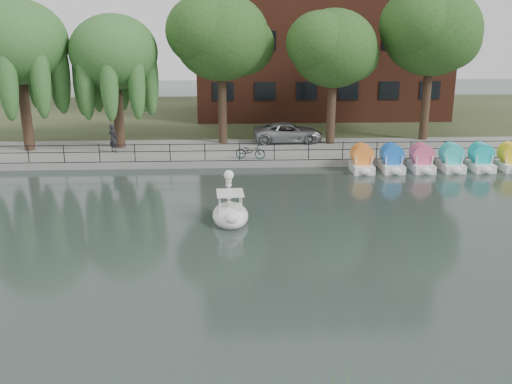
{
  "coord_description": "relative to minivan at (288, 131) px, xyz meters",
  "views": [
    {
      "loc": [
        -0.59,
        -18.81,
        8.37
      ],
      "look_at": [
        0.5,
        4.0,
        1.3
      ],
      "focal_mm": 40.0,
      "sensor_mm": 36.0,
      "label": 1
    }
  ],
  "objects": [
    {
      "name": "ground_plane",
      "position": [
        -3.29,
        -17.99,
        -1.13
      ],
      "size": [
        120.0,
        120.0,
        0.0
      ],
      "primitive_type": "plane",
      "color": "#3E4F4A"
    },
    {
      "name": "promenade",
      "position": [
        -3.29,
        -1.99,
        -0.93
      ],
      "size": [
        40.0,
        6.0,
        0.4
      ],
      "primitive_type": "cube",
      "color": "gray",
      "rests_on": "ground_plane"
    },
    {
      "name": "kerb",
      "position": [
        -3.29,
        -4.94,
        -0.93
      ],
      "size": [
        40.0,
        0.25,
        0.4
      ],
      "primitive_type": "cube",
      "color": "gray",
      "rests_on": "ground_plane"
    },
    {
      "name": "land_strip",
      "position": [
        -3.29,
        12.01,
        -0.95
      ],
      "size": [
        60.0,
        22.0,
        0.36
      ],
      "primitive_type": "cube",
      "color": "#47512D",
      "rests_on": "ground_plane"
    },
    {
      "name": "railing",
      "position": [
        -3.29,
        -4.74,
        0.02
      ],
      "size": [
        32.0,
        0.05,
        1.0
      ],
      "color": "black",
      "rests_on": "promenade"
    },
    {
      "name": "apartment_building",
      "position": [
        3.71,
        11.98,
        8.23
      ],
      "size": [
        20.0,
        10.07,
        18.0
      ],
      "color": "#4C1E16",
      "rests_on": "land_strip"
    },
    {
      "name": "willow_left",
      "position": [
        -16.29,
        -1.49,
        5.74
      ],
      "size": [
        5.88,
        5.88,
        9.01
      ],
      "color": "#473323",
      "rests_on": "promenade"
    },
    {
      "name": "willow_mid",
      "position": [
        -10.79,
        -0.99,
        5.12
      ],
      "size": [
        5.32,
        5.32,
        8.15
      ],
      "color": "#473323",
      "rests_on": "promenade"
    },
    {
      "name": "broadleaf_center",
      "position": [
        -4.29,
        0.01,
        5.93
      ],
      "size": [
        6.0,
        6.0,
        9.25
      ],
      "color": "#473323",
      "rests_on": "promenade"
    },
    {
      "name": "broadleaf_right",
      "position": [
        2.71,
        -0.49,
        5.26
      ],
      "size": [
        5.4,
        5.4,
        8.32
      ],
      "color": "#473323",
      "rests_on": "promenade"
    },
    {
      "name": "broadleaf_far",
      "position": [
        9.21,
        0.51,
        6.27
      ],
      "size": [
        6.3,
        6.3,
        9.71
      ],
      "color": "#473323",
      "rests_on": "promenade"
    },
    {
      "name": "minivan",
      "position": [
        0.0,
        0.0,
        0.0
      ],
      "size": [
        2.5,
        5.28,
        1.46
      ],
      "primitive_type": "imported",
      "rotation": [
        0.0,
        0.0,
        1.59
      ],
      "color": "gray",
      "rests_on": "promenade"
    },
    {
      "name": "bicycle",
      "position": [
        -2.66,
        -4.5,
        -0.23
      ],
      "size": [
        0.91,
        1.8,
        1.0
      ],
      "primitive_type": "imported",
      "rotation": [
        0.0,
        0.0,
        1.38
      ],
      "color": "gray",
      "rests_on": "promenade"
    },
    {
      "name": "pedestrian",
      "position": [
        -10.94,
        -2.37,
        0.26
      ],
      "size": [
        0.86,
        0.81,
        1.98
      ],
      "primitive_type": "imported",
      "rotation": [
        0.0,
        0.0,
        2.5
      ],
      "color": "black",
      "rests_on": "promenade"
    },
    {
      "name": "swan_boat",
      "position": [
        -3.88,
        -13.93,
        -0.68
      ],
      "size": [
        1.64,
        2.55,
        2.05
      ],
      "rotation": [
        0.0,
        0.0,
        0.05
      ],
      "color": "white",
      "rests_on": "ground_plane"
    },
    {
      "name": "pedal_boat_row",
      "position": [
        7.78,
        -6.13,
        -0.52
      ],
      "size": [
        9.65,
        1.7,
        1.4
      ],
      "color": "white",
      "rests_on": "ground_plane"
    }
  ]
}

